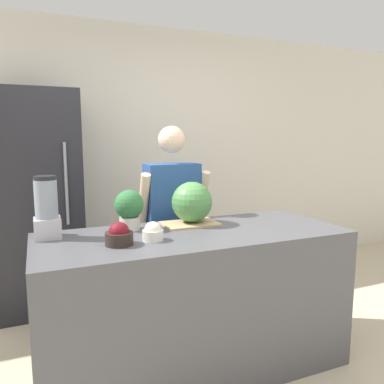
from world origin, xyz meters
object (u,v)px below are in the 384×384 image
(watermelon, at_px, (192,202))
(potted_plant, at_px, (129,208))
(refrigerator, at_px, (39,202))
(bowl_cherries, at_px, (119,236))
(bowl_cream, at_px, (153,233))
(person, at_px, (172,226))
(blender, at_px, (47,210))

(watermelon, height_order, potted_plant, watermelon)
(refrigerator, height_order, bowl_cherries, refrigerator)
(potted_plant, bearing_deg, bowl_cream, -77.49)
(person, relative_size, blender, 4.29)
(refrigerator, bearing_deg, person, -38.07)
(watermelon, bearing_deg, refrigerator, 130.35)
(potted_plant, bearing_deg, blender, -179.38)
(person, height_order, bowl_cream, person)
(refrigerator, xyz_separation_m, bowl_cream, (0.59, -1.42, 0.01))
(blender, bearing_deg, bowl_cream, -27.63)
(watermelon, relative_size, blender, 0.75)
(refrigerator, distance_m, bowl_cherries, 1.49)
(refrigerator, relative_size, potted_plant, 7.28)
(person, distance_m, watermelon, 0.46)
(bowl_cream, relative_size, blender, 0.33)
(refrigerator, bearing_deg, bowl_cream, -67.34)
(watermelon, distance_m, blender, 0.92)
(blender, xyz_separation_m, potted_plant, (0.49, 0.01, -0.03))
(watermelon, xyz_separation_m, bowl_cherries, (-0.56, -0.31, -0.10))
(bowl_cherries, xyz_separation_m, blender, (-0.36, 0.31, 0.12))
(refrigerator, xyz_separation_m, person, (0.95, -0.75, -0.13))
(refrigerator, distance_m, potted_plant, 1.25)
(person, relative_size, bowl_cherries, 10.23)
(bowl_cherries, bearing_deg, bowl_cream, 4.07)
(bowl_cherries, distance_m, blender, 0.49)
(watermelon, relative_size, potted_plant, 1.07)
(watermelon, bearing_deg, person, 90.98)
(bowl_cream, bearing_deg, refrigerator, 112.66)
(watermelon, height_order, bowl_cream, watermelon)
(blender, height_order, potted_plant, blender)
(person, height_order, watermelon, person)
(blender, bearing_deg, bowl_cherries, -40.36)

